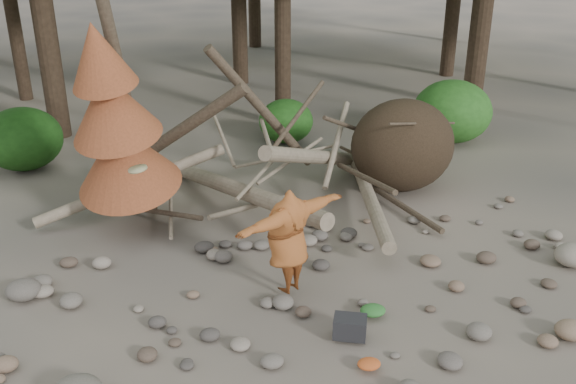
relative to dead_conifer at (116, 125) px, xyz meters
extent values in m
plane|color=#514C44|center=(3.12, -3.37, -2.11)|extent=(120.00, 120.00, 0.00)
ellipsoid|color=#332619|center=(5.72, 0.93, -1.12)|extent=(2.20, 1.87, 1.98)
cylinder|color=gray|center=(2.12, 0.33, -1.56)|extent=(2.61, 5.11, 1.08)
cylinder|color=gray|center=(3.92, 0.83, -1.21)|extent=(3.18, 3.71, 1.90)
cylinder|color=brown|center=(0.92, 1.23, -0.71)|extent=(3.08, 1.91, 2.49)
cylinder|color=gray|center=(4.72, 0.13, -1.76)|extent=(1.13, 4.98, 0.43)
cylinder|color=brown|center=(2.82, 1.43, -0.31)|extent=(2.39, 1.03, 2.89)
cylinder|color=gray|center=(0.12, 0.63, -1.41)|extent=(3.71, 0.86, 1.20)
cylinder|color=#4C3F30|center=(0.62, 0.13, -1.81)|extent=(1.52, 1.70, 0.49)
cylinder|color=gray|center=(3.32, 1.03, -1.31)|extent=(1.57, 0.85, 0.69)
cylinder|color=#4C3F30|center=(4.92, 1.53, -0.91)|extent=(1.92, 1.25, 1.10)
cylinder|color=gray|center=(1.92, 0.83, -0.61)|extent=(0.37, 1.42, 0.85)
cylinder|color=#4C3F30|center=(5.32, -0.17, -1.96)|extent=(0.79, 2.54, 0.12)
cylinder|color=gray|center=(2.32, -0.27, -1.66)|extent=(1.78, 1.11, 0.29)
cylinder|color=#4C3F30|center=(0.22, 0.43, 0.09)|extent=(0.67, 1.13, 4.35)
cone|color=brown|center=(0.06, 0.12, -0.61)|extent=(2.06, 2.13, 1.86)
cone|color=brown|center=(-0.05, -0.09, 0.39)|extent=(1.71, 1.78, 1.65)
cone|color=brown|center=(-0.14, -0.28, 1.29)|extent=(1.23, 1.30, 1.41)
ellipsoid|color=#1B4913|center=(-2.38, 3.83, -1.39)|extent=(1.80, 1.80, 1.44)
ellipsoid|color=#255D1B|center=(3.92, 4.43, -1.55)|extent=(1.40, 1.40, 1.12)
ellipsoid|color=#2E6E22|center=(8.12, 3.63, -1.31)|extent=(2.00, 2.00, 1.60)
imported|color=#9A5022|center=(2.51, -2.64, -1.18)|extent=(2.10, 1.57, 1.71)
cylinder|color=tan|center=(0.38, -2.11, -0.04)|extent=(0.35, 0.36, 0.08)
cube|color=black|center=(3.12, -3.98, -1.96)|extent=(0.54, 0.45, 0.30)
ellipsoid|color=#2B6A2A|center=(3.61, -3.54, -2.04)|extent=(0.38, 0.32, 0.14)
ellipsoid|color=#BC4F20|center=(3.17, -4.67, -2.05)|extent=(0.31, 0.26, 0.11)
ellipsoid|color=#866C54|center=(6.17, -4.57, -1.98)|extent=(0.45, 0.40, 0.27)
ellipsoid|color=gray|center=(7.42, -2.76, -1.92)|extent=(0.64, 0.57, 0.38)
ellipsoid|color=#5E574F|center=(-1.53, -1.97, -1.95)|extent=(0.54, 0.48, 0.32)
camera|label=1|loc=(0.77, -11.07, 3.44)|focal=40.00mm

